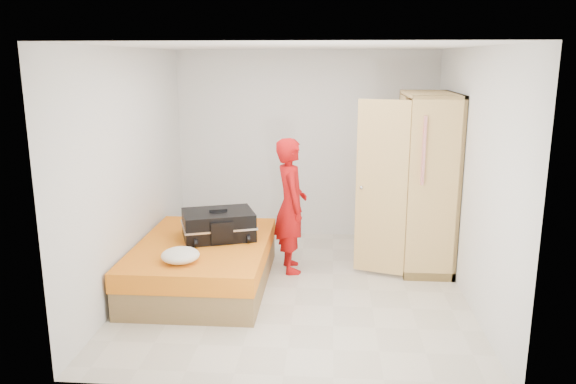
# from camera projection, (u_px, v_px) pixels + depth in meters

# --- Properties ---
(room) EXTENTS (4.00, 4.02, 2.60)m
(room) POSITION_uv_depth(u_px,v_px,m) (297.00, 173.00, 5.93)
(room) COLOR beige
(room) RESTS_ON ground
(bed) EXTENTS (1.42, 2.02, 0.50)m
(bed) POSITION_uv_depth(u_px,v_px,m) (204.00, 263.00, 6.27)
(bed) COLOR olive
(bed) RESTS_ON ground
(wardrobe) EXTENTS (1.15, 1.20, 2.10)m
(wardrobe) POSITION_uv_depth(u_px,v_px,m) (422.00, 185.00, 6.73)
(wardrobe) COLOR #E0B46D
(wardrobe) RESTS_ON ground
(person) EXTENTS (0.51, 0.66, 1.60)m
(person) POSITION_uv_depth(u_px,v_px,m) (291.00, 205.00, 6.60)
(person) COLOR #BB120B
(person) RESTS_ON ground
(suitcase) EXTENTS (0.94, 0.80, 0.34)m
(suitcase) POSITION_uv_depth(u_px,v_px,m) (218.00, 225.00, 6.33)
(suitcase) COLOR black
(suitcase) RESTS_ON bed
(round_cushion) EXTENTS (0.38, 0.38, 0.15)m
(round_cushion) POSITION_uv_depth(u_px,v_px,m) (180.00, 255.00, 5.59)
(round_cushion) COLOR white
(round_cushion) RESTS_ON bed
(pillow) EXTENTS (0.57, 0.31, 0.10)m
(pillow) POSITION_uv_depth(u_px,v_px,m) (231.00, 217.00, 7.02)
(pillow) COLOR white
(pillow) RESTS_ON bed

